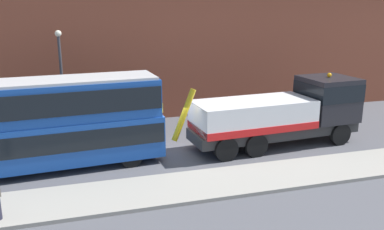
% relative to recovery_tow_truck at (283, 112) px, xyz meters
% --- Properties ---
extents(ground_plane, '(120.00, 120.00, 0.00)m').
position_rel_recovery_tow_truck_xyz_m(ground_plane, '(-5.77, 0.40, -1.76)').
color(ground_plane, '#4C4C51').
extents(near_kerb, '(60.00, 2.80, 0.15)m').
position_rel_recovery_tow_truck_xyz_m(near_kerb, '(-5.77, -3.80, -1.68)').
color(near_kerb, gray).
rests_on(near_kerb, ground_plane).
extents(recovery_tow_truck, '(10.22, 3.25, 3.67)m').
position_rel_recovery_tow_truck_xyz_m(recovery_tow_truck, '(0.00, 0.00, 0.00)').
color(recovery_tow_truck, '#2D2D2D').
rests_on(recovery_tow_truck, ground_plane).
extents(double_decker_bus, '(11.16, 3.31, 4.06)m').
position_rel_recovery_tow_truck_xyz_m(double_decker_bus, '(-12.06, -0.03, 0.47)').
color(double_decker_bus, '#19479E').
rests_on(double_decker_bus, ground_plane).
extents(street_lamp, '(0.36, 0.36, 5.83)m').
position_rel_recovery_tow_truck_xyz_m(street_lamp, '(-10.95, 5.35, 1.71)').
color(street_lamp, '#38383D').
rests_on(street_lamp, ground_plane).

